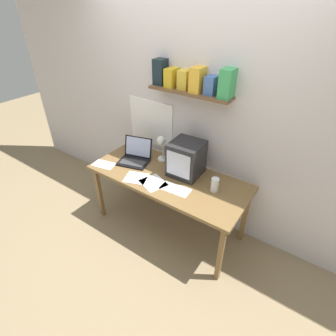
{
  "coord_description": "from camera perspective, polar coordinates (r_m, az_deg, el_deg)",
  "views": [
    {
      "loc": [
        1.28,
        -1.85,
        2.32
      ],
      "look_at": [
        0.0,
        0.0,
        0.83
      ],
      "focal_mm": 28.0,
      "sensor_mm": 36.0,
      "label": 1
    }
  ],
  "objects": [
    {
      "name": "juice_glass",
      "position": [
        2.56,
        10.13,
        -3.74
      ],
      "size": [
        0.08,
        0.08,
        0.14
      ],
      "color": "white",
      "rests_on": "corner_desk"
    },
    {
      "name": "loose_paper_near_monitor",
      "position": [
        2.66,
        -3.22,
        -3.22
      ],
      "size": [
        0.31,
        0.29,
        0.0
      ],
      "rotation": [
        0.0,
        0.0,
        -0.37
      ],
      "color": "white",
      "rests_on": "corner_desk"
    },
    {
      "name": "open_notebook",
      "position": [
        2.75,
        -6.95,
        -2.13
      ],
      "size": [
        0.28,
        0.27,
        0.0
      ],
      "rotation": [
        0.0,
        0.0,
        0.35
      ],
      "color": "white",
      "rests_on": "corner_desk"
    },
    {
      "name": "loose_paper_near_laptop",
      "position": [
        2.58,
        1.57,
        -4.6
      ],
      "size": [
        0.31,
        0.17,
        0.0
      ],
      "rotation": [
        0.0,
        0.0,
        0.08
      ],
      "color": "silver",
      "rests_on": "corner_desk"
    },
    {
      "name": "corner_desk",
      "position": [
        2.79,
        0.0,
        -2.73
      ],
      "size": [
        1.71,
        0.73,
        0.73
      ],
      "color": "brown",
      "rests_on": "ground_plane"
    },
    {
      "name": "desk_lamp",
      "position": [
        2.89,
        -1.37,
        5.03
      ],
      "size": [
        0.13,
        0.17,
        0.32
      ],
      "rotation": [
        0.0,
        0.0,
        0.25
      ],
      "color": "silver",
      "rests_on": "corner_desk"
    },
    {
      "name": "printed_handout",
      "position": [
        3.03,
        -13.75,
        0.76
      ],
      "size": [
        0.27,
        0.19,
        0.0
      ],
      "rotation": [
        0.0,
        0.0,
        0.21
      ],
      "color": "white",
      "rests_on": "corner_desk"
    },
    {
      "name": "laptop",
      "position": [
        3.01,
        -7.1,
        2.73
      ],
      "size": [
        0.4,
        0.38,
        0.25
      ],
      "rotation": [
        0.0,
        0.0,
        0.27
      ],
      "color": "black",
      "rests_on": "corner_desk"
    },
    {
      "name": "ground_plane",
      "position": [
        3.23,
        0.0,
        -12.4
      ],
      "size": [
        12.0,
        12.0,
        0.0
      ],
      "primitive_type": "plane",
      "color": "#917C5B"
    },
    {
      "name": "back_wall",
      "position": [
        2.81,
        5.15,
        12.19
      ],
      "size": [
        5.6,
        0.24,
        2.6
      ],
      "color": "silver",
      "rests_on": "ground_plane"
    },
    {
      "name": "crt_monitor",
      "position": [
        2.71,
        3.98,
        2.07
      ],
      "size": [
        0.33,
        0.34,
        0.36
      ],
      "rotation": [
        0.0,
        0.0,
        0.04
      ],
      "color": "#232326",
      "rests_on": "corner_desk"
    }
  ]
}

